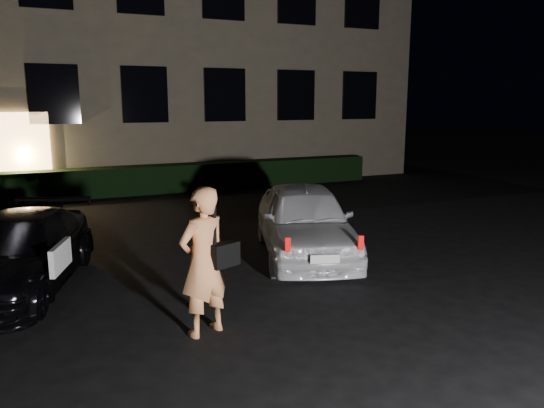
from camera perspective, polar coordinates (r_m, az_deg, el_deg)
name	(u,v)px	position (r m, az deg, el deg)	size (l,w,h in m)	color
ground	(312,317)	(7.23, 4.32, -11.99)	(80.00, 80.00, 0.00)	black
building	(120,12)	(21.31, -16.05, 19.24)	(20.00, 8.11, 12.00)	#675D49
hedge	(151,179)	(16.82, -12.85, 2.59)	(15.00, 0.70, 0.85)	black
sedan	(18,253)	(8.90, -25.68, -4.79)	(2.74, 4.18, 1.12)	black
hatch	(305,220)	(9.76, 3.54, -1.74)	(2.72, 4.20, 1.33)	white
man	(204,261)	(6.47, -7.34, -6.14)	(0.86, 0.65, 1.84)	#F79A5C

